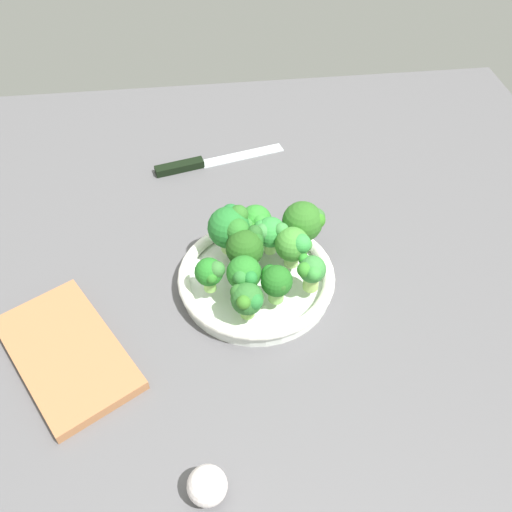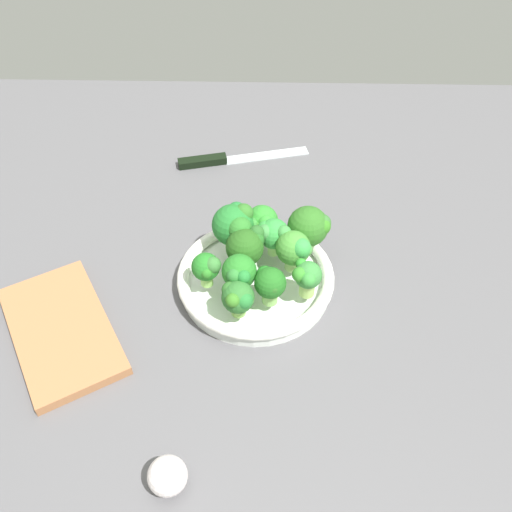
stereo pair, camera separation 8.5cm
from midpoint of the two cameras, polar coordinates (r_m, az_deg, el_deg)
ground_plane at (r=90.44cm, az=-1.76°, el=-3.64°), size 130.00×130.00×2.50cm
bowl at (r=88.42cm, az=-2.75°, el=-2.25°), size 24.62×24.62×3.41cm
broccoli_floret_0 at (r=84.38cm, az=-3.88°, el=0.78°), size 6.33×5.87×7.34cm
broccoli_floret_1 at (r=84.78cm, az=1.04°, el=0.96°), size 5.36×5.54×6.92cm
broccoli_floret_2 at (r=80.33cm, az=-1.02°, el=-2.72°), size 4.86×4.65×6.32cm
broccoli_floret_3 at (r=89.77cm, az=-2.73°, el=3.30°), size 5.75×5.28×6.05cm
broccoli_floret_4 at (r=78.70cm, az=-4.02°, el=-4.58°), size 4.94×4.71×5.84cm
broccoli_floret_5 at (r=88.55cm, az=2.20°, el=3.37°), size 6.50×6.85×7.59cm
broccoli_floret_6 at (r=81.72cm, az=2.67°, el=-1.68°), size 4.75×4.47×6.07cm
broccoli_floret_7 at (r=87.08cm, az=-5.40°, el=2.83°), size 7.16×6.61×8.04cm
broccoli_floret_8 at (r=80.90cm, az=-4.22°, el=-2.05°), size 5.52×5.14×6.88cm
broccoli_floret_9 at (r=82.32cm, az=-7.63°, el=-1.85°), size 4.58×4.54×5.92cm
broccoli_floret_10 at (r=86.78cm, az=-1.43°, el=2.29°), size 4.83×5.57×6.63cm
knife at (r=113.62cm, az=-7.59°, el=9.30°), size 8.60×26.42×1.50cm
cutting_board at (r=86.37cm, az=-21.42°, el=-9.30°), size 26.91×23.35×1.60cm
garlic_bulb at (r=70.65cm, az=-8.70°, el=-22.30°), size 4.81×4.81×4.81cm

